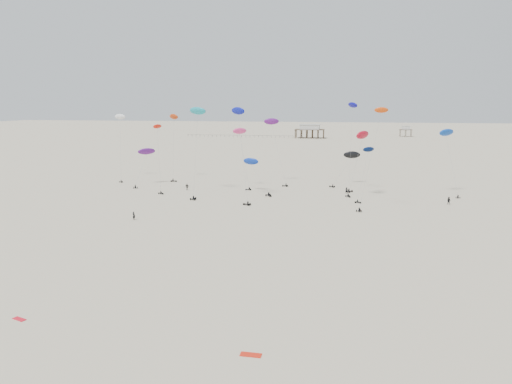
% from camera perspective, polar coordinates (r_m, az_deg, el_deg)
% --- Properties ---
extents(ground_plane, '(900.00, 900.00, 0.00)m').
position_cam_1_polar(ground_plane, '(215.13, 5.55, 3.36)').
color(ground_plane, beige).
extents(pavilion_main, '(21.00, 13.00, 9.80)m').
position_cam_1_polar(pavilion_main, '(364.55, 6.15, 6.81)').
color(pavilion_main, brown).
rests_on(pavilion_main, ground).
extents(pavilion_small, '(9.00, 7.00, 8.00)m').
position_cam_1_polar(pavilion_small, '(395.51, 16.74, 6.60)').
color(pavilion_small, brown).
rests_on(pavilion_small, ground).
extents(pier_fence, '(80.20, 0.20, 1.50)m').
position_cam_1_polar(pier_fence, '(372.53, -1.90, 6.40)').
color(pier_fence, black).
rests_on(pier_fence, ground).
extents(rig_0, '(10.52, 10.87, 12.56)m').
position_cam_1_polar(rig_0, '(142.80, -0.10, 2.66)').
color(rig_0, black).
rests_on(rig_0, ground).
extents(rig_1, '(6.67, 4.85, 24.51)m').
position_cam_1_polar(rig_1, '(120.27, 13.12, 4.46)').
color(rig_1, black).
rests_on(rig_1, ground).
extents(rig_3, '(8.60, 14.74, 23.71)m').
position_cam_1_polar(rig_3, '(176.22, -15.25, 7.15)').
color(rig_3, black).
rests_on(rig_3, ground).
extents(rig_4, '(3.95, 6.07, 25.77)m').
position_cam_1_polar(rig_4, '(145.35, 10.87, 6.61)').
color(rig_4, black).
rests_on(rig_4, ground).
extents(rig_5, '(6.62, 6.80, 18.17)m').
position_cam_1_polar(rig_5, '(138.82, 11.92, 5.72)').
color(rig_5, black).
rests_on(rig_5, ground).
extents(rig_6, '(5.32, 12.88, 15.86)m').
position_cam_1_polar(rig_6, '(136.51, 12.41, 3.12)').
color(rig_6, black).
rests_on(rig_6, ground).
extents(rig_7, '(5.94, 12.85, 12.83)m').
position_cam_1_polar(rig_7, '(160.15, -12.57, 4.04)').
color(rig_7, black).
rests_on(rig_7, ground).
extents(rig_8, '(8.23, 13.79, 25.20)m').
position_cam_1_polar(rig_8, '(131.94, -1.86, 7.14)').
color(rig_8, black).
rests_on(rig_8, ground).
extents(rig_9, '(4.44, 6.62, 19.49)m').
position_cam_1_polar(rig_9, '(143.96, -11.03, 4.25)').
color(rig_9, black).
rests_on(rig_9, ground).
extents(rig_10, '(7.32, 8.97, 18.27)m').
position_cam_1_polar(rig_10, '(150.56, -1.71, 5.87)').
color(rig_10, black).
rests_on(rig_10, ground).
extents(rig_11, '(9.26, 10.59, 21.38)m').
position_cam_1_polar(rig_11, '(159.25, 2.02, 6.99)').
color(rig_11, black).
rests_on(rig_11, ground).
extents(rig_12, '(6.15, 12.17, 22.27)m').
position_cam_1_polar(rig_12, '(170.22, -9.39, 6.90)').
color(rig_12, black).
rests_on(rig_12, ground).
extents(rig_13, '(6.65, 16.81, 25.69)m').
position_cam_1_polar(rig_13, '(142.13, -6.75, 7.69)').
color(rig_13, black).
rests_on(rig_13, ground).
extents(rig_14, '(6.08, 11.39, 18.89)m').
position_cam_1_polar(rig_14, '(149.85, 21.06, 5.63)').
color(rig_14, black).
rests_on(rig_14, ground).
extents(rig_15, '(9.43, 11.02, 12.90)m').
position_cam_1_polar(rig_15, '(159.89, 10.66, 3.81)').
color(rig_15, black).
rests_on(rig_15, ground).
extents(spectator_0, '(0.92, 0.76, 2.19)m').
position_cam_1_polar(spectator_0, '(113.07, -13.77, -3.11)').
color(spectator_0, black).
rests_on(spectator_0, ground).
extents(spectator_1, '(1.29, 1.14, 2.29)m').
position_cam_1_polar(spectator_1, '(135.26, 21.15, -1.34)').
color(spectator_1, black).
rests_on(spectator_1, ground).
extents(spectator_2, '(1.48, 0.98, 2.30)m').
position_cam_1_polar(spectator_2, '(148.23, -7.89, 0.22)').
color(spectator_2, black).
rests_on(spectator_2, ground).
extents(spectator_3, '(0.80, 0.55, 2.17)m').
position_cam_1_polar(spectator_3, '(143.62, 10.30, -0.17)').
color(spectator_3, black).
rests_on(spectator_3, ground).
extents(grounded_kite_a, '(2.22, 0.94, 0.08)m').
position_cam_1_polar(grounded_kite_a, '(53.63, -0.60, -18.14)').
color(grounded_kite_a, red).
rests_on(grounded_kite_a, ground).
extents(grounded_kite_b, '(1.93, 1.25, 0.07)m').
position_cam_1_polar(grounded_kite_b, '(67.47, -25.43, -13.01)').
color(grounded_kite_b, red).
rests_on(grounded_kite_b, ground).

